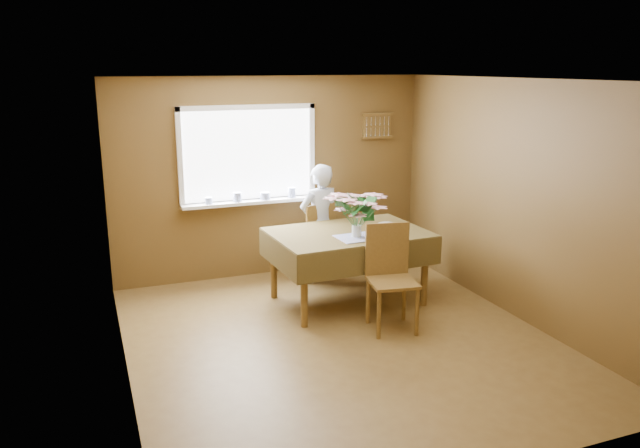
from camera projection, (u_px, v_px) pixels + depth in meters
name	position (u px, v px, depth m)	size (l,w,h in m)	color
floor	(340.00, 340.00, 6.12)	(4.50, 4.50, 0.00)	brown
ceiling	(342.00, 80.00, 5.50)	(4.50, 4.50, 0.00)	white
wall_back	(271.00, 177.00, 7.85)	(4.00, 4.00, 0.00)	brown
wall_front	(486.00, 299.00, 3.78)	(4.00, 4.00, 0.00)	brown
wall_left	(117.00, 238.00, 5.12)	(4.50, 4.50, 0.00)	brown
wall_right	(517.00, 201.00, 6.51)	(4.50, 4.50, 0.00)	brown
window_assembly	(250.00, 171.00, 7.67)	(1.72, 0.20, 1.22)	white
spoon_rack	(377.00, 126.00, 8.17)	(0.44, 0.05, 0.33)	brown
dining_table	(348.00, 240.00, 6.96)	(1.76, 1.25, 0.83)	brown
chair_far	(317.00, 238.00, 7.75)	(0.50, 0.50, 0.99)	brown
chair_near	(390.00, 273.00, 6.33)	(0.53, 0.53, 1.07)	brown
seated_woman	(320.00, 224.00, 7.65)	(0.54, 0.35, 1.47)	white
flower_bouquet	(357.00, 210.00, 6.65)	(0.53, 0.53, 0.45)	white
side_plate	(387.00, 224.00, 7.21)	(0.22, 0.22, 0.01)	white
table_knife	(369.00, 234.00, 6.81)	(0.02, 0.24, 0.00)	silver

